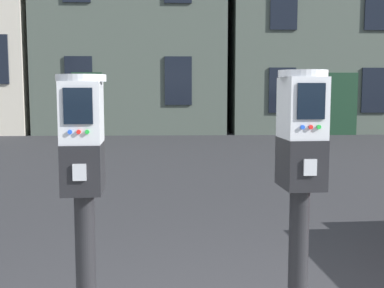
% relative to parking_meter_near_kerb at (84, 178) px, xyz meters
% --- Properties ---
extents(parking_meter_near_kerb, '(0.23, 0.26, 1.46)m').
position_rel_parking_meter_near_kerb_xyz_m(parking_meter_near_kerb, '(0.00, 0.00, 0.00)').
color(parking_meter_near_kerb, black).
rests_on(parking_meter_near_kerb, sidewalk_slab).
extents(parking_meter_twin_adjacent, '(0.23, 0.26, 1.48)m').
position_rel_parking_meter_near_kerb_xyz_m(parking_meter_twin_adjacent, '(0.97, 0.00, 0.01)').
color(parking_meter_twin_adjacent, black).
rests_on(parking_meter_twin_adjacent, sidewalk_slab).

